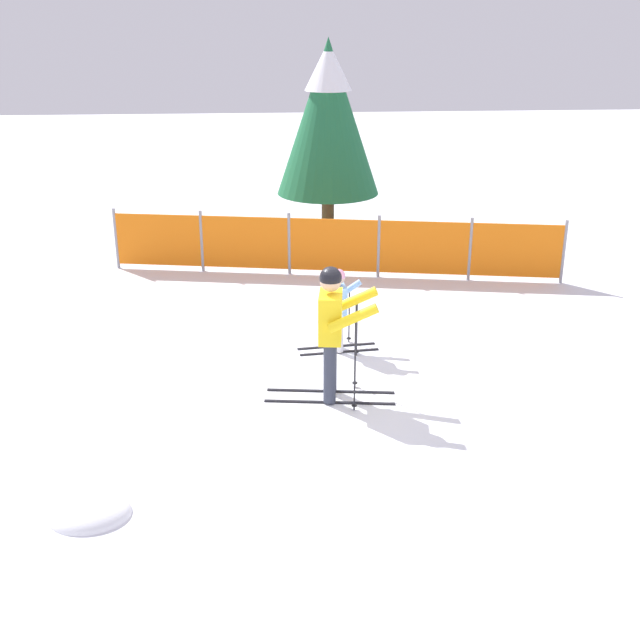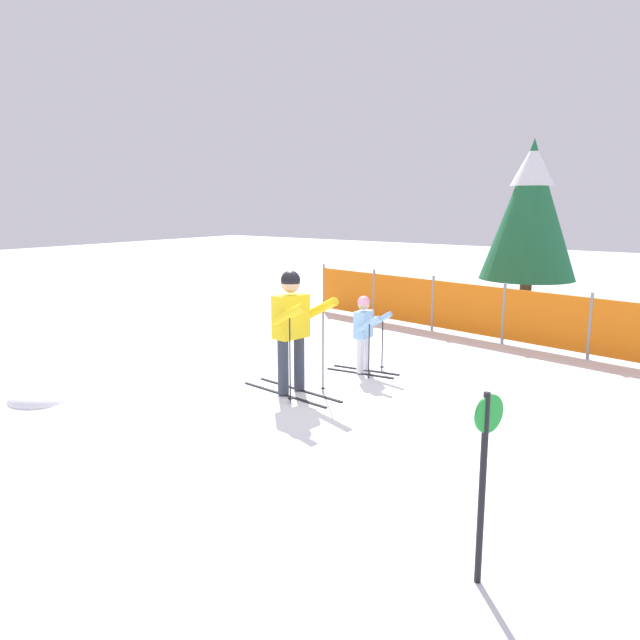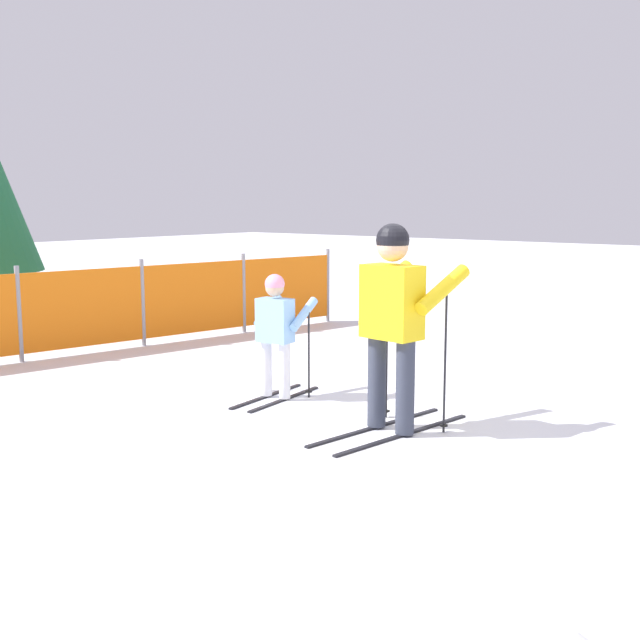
{
  "view_description": "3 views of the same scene",
  "coord_description": "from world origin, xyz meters",
  "px_view_note": "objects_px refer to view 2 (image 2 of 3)",
  "views": [
    {
      "loc": [
        -0.93,
        -9.26,
        4.78
      ],
      "look_at": [
        -0.16,
        0.91,
        0.77
      ],
      "focal_mm": 45.0,
      "sensor_mm": 36.0,
      "label": 1
    },
    {
      "loc": [
        5.38,
        -6.71,
        2.75
      ],
      "look_at": [
        0.02,
        0.63,
        1.01
      ],
      "focal_mm": 35.0,
      "sensor_mm": 36.0,
      "label": 2
    },
    {
      "loc": [
        -5.71,
        -3.61,
        1.99
      ],
      "look_at": [
        0.14,
        1.04,
        0.86
      ],
      "focal_mm": 45.0,
      "sensor_mm": 36.0,
      "label": 3
    }
  ],
  "objects_px": {
    "safety_fence": "(466,308)",
    "skier_adult": "(292,320)",
    "conifer_far": "(531,208)",
    "trail_marker": "(484,467)",
    "skier_child": "(365,328)"
  },
  "relations": [
    {
      "from": "safety_fence",
      "to": "skier_adult",
      "type": "bearing_deg",
      "value": -95.37
    },
    {
      "from": "conifer_far",
      "to": "safety_fence",
      "type": "bearing_deg",
      "value": -92.87
    },
    {
      "from": "conifer_far",
      "to": "trail_marker",
      "type": "height_order",
      "value": "conifer_far"
    },
    {
      "from": "skier_child",
      "to": "safety_fence",
      "type": "relative_size",
      "value": 0.15
    },
    {
      "from": "skier_adult",
      "to": "safety_fence",
      "type": "relative_size",
      "value": 0.21
    },
    {
      "from": "skier_child",
      "to": "conifer_far",
      "type": "distance_m",
      "value": 6.97
    },
    {
      "from": "skier_adult",
      "to": "skier_child",
      "type": "distance_m",
      "value": 1.61
    },
    {
      "from": "conifer_far",
      "to": "trail_marker",
      "type": "bearing_deg",
      "value": -73.31
    },
    {
      "from": "skier_adult",
      "to": "trail_marker",
      "type": "relative_size",
      "value": 1.23
    },
    {
      "from": "skier_adult",
      "to": "trail_marker",
      "type": "distance_m",
      "value": 4.82
    },
    {
      "from": "skier_adult",
      "to": "conifer_far",
      "type": "distance_m",
      "value": 8.42
    },
    {
      "from": "skier_adult",
      "to": "conifer_far",
      "type": "height_order",
      "value": "conifer_far"
    },
    {
      "from": "skier_adult",
      "to": "trail_marker",
      "type": "xyz_separation_m",
      "value": [
        3.94,
        -2.76,
        -0.18
      ]
    },
    {
      "from": "trail_marker",
      "to": "skier_child",
      "type": "bearing_deg",
      "value": 130.64
    },
    {
      "from": "skier_child",
      "to": "safety_fence",
      "type": "bearing_deg",
      "value": 79.73
    }
  ]
}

